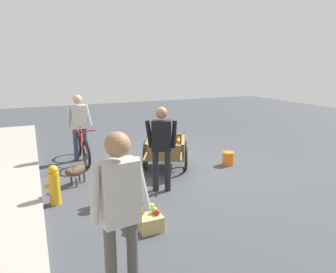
# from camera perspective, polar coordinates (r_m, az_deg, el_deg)

# --- Properties ---
(ground_plane) EXTENTS (24.00, 24.00, 0.00)m
(ground_plane) POSITION_cam_1_polar(r_m,az_deg,el_deg) (6.65, 0.28, -6.36)
(ground_plane) COLOR #3D3F44
(fruit_cart) EXTENTS (1.81, 1.43, 0.72)m
(fruit_cart) POSITION_cam_1_polar(r_m,az_deg,el_deg) (6.57, -0.37, -2.58)
(fruit_cart) COLOR olive
(fruit_cart) RESTS_ON ground
(vendor_person) EXTENTS (0.33, 0.52, 1.54)m
(vendor_person) POSITION_cam_1_polar(r_m,az_deg,el_deg) (5.35, -1.22, -1.06)
(vendor_person) COLOR black
(vendor_person) RESTS_ON ground
(bicycle) EXTENTS (1.66, 0.46, 0.85)m
(bicycle) POSITION_cam_1_polar(r_m,az_deg,el_deg) (7.39, -15.84, -1.98)
(bicycle) COLOR black
(bicycle) RESTS_ON ground
(cyclist_person) EXTENTS (0.21, 0.59, 1.57)m
(cyclist_person) POSITION_cam_1_polar(r_m,az_deg,el_deg) (7.41, -16.35, 2.64)
(cyclist_person) COLOR #333851
(cyclist_person) RESTS_ON ground
(dog) EXTENTS (0.53, 0.48, 0.40)m
(dog) POSITION_cam_1_polar(r_m,az_deg,el_deg) (6.05, -16.84, -6.28)
(dog) COLOR #4C3823
(dog) RESTS_ON ground
(fire_hydrant) EXTENTS (0.25, 0.25, 0.67)m
(fire_hydrant) POSITION_cam_1_polar(r_m,az_deg,el_deg) (5.34, -20.58, -8.50)
(fire_hydrant) COLOR gold
(fire_hydrant) RESTS_ON ground
(plastic_bucket) EXTENTS (0.26, 0.26, 0.30)m
(plastic_bucket) POSITION_cam_1_polar(r_m,az_deg,el_deg) (7.10, 11.22, -4.05)
(plastic_bucket) COLOR orange
(plastic_bucket) RESTS_ON ground
(apple_crate) EXTENTS (0.44, 0.32, 0.31)m
(apple_crate) POSITION_cam_1_polar(r_m,az_deg,el_deg) (4.44, -3.70, -15.14)
(apple_crate) COLOR tan
(apple_crate) RESTS_ON ground
(bystander_person) EXTENTS (0.24, 0.58, 1.69)m
(bystander_person) POSITION_cam_1_polar(r_m,az_deg,el_deg) (2.84, -9.04, -12.45)
(bystander_person) COLOR #4C4742
(bystander_person) RESTS_ON ground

